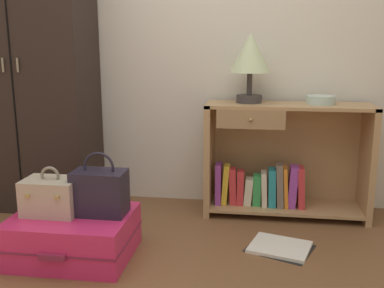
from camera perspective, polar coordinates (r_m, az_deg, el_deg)
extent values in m
cube|color=silver|center=(3.22, -0.56, 15.58)|extent=(6.40, 0.10, 2.60)
cube|color=black|center=(3.28, -20.28, 9.69)|extent=(0.85, 0.45, 2.02)
cube|color=black|center=(3.08, -22.30, 9.40)|extent=(0.01, 0.01, 1.92)
cylinder|color=gray|center=(3.10, -23.19, 9.34)|extent=(0.01, 0.01, 0.09)
cylinder|color=gray|center=(3.04, -21.56, 9.43)|extent=(0.01, 0.01, 0.09)
cube|color=tan|center=(3.04, 2.23, -1.76)|extent=(0.04, 0.34, 0.76)
cube|color=tan|center=(3.11, 21.63, -2.30)|extent=(0.04, 0.34, 0.76)
cube|color=tan|center=(2.96, 12.37, 4.85)|extent=(1.08, 0.34, 0.02)
cube|color=tan|center=(3.13, 11.77, -7.83)|extent=(1.00, 0.34, 0.02)
cube|color=tan|center=(3.19, 11.86, -1.32)|extent=(1.00, 0.01, 0.74)
cube|color=#9D7950|center=(2.81, 7.57, 3.15)|extent=(0.43, 0.02, 0.12)
sphere|color=#9E844C|center=(2.79, 7.57, 3.10)|extent=(0.02, 0.02, 0.02)
cube|color=purple|center=(3.06, 3.44, -5.10)|extent=(0.04, 0.12, 0.28)
cube|color=gold|center=(3.05, 4.34, -5.19)|extent=(0.05, 0.10, 0.27)
cube|color=red|center=(3.05, 5.29, -5.42)|extent=(0.05, 0.09, 0.25)
cube|color=red|center=(3.05, 6.26, -5.58)|extent=(0.05, 0.09, 0.24)
cube|color=beige|center=(3.06, 7.27, -6.06)|extent=(0.06, 0.08, 0.19)
cube|color=green|center=(3.06, 8.36, -5.85)|extent=(0.05, 0.08, 0.21)
cube|color=beige|center=(3.05, 9.26, -5.69)|extent=(0.05, 0.12, 0.24)
cube|color=teal|center=(3.05, 10.26, -5.51)|extent=(0.06, 0.12, 0.26)
cube|color=#726659|center=(3.05, 11.22, -5.20)|extent=(0.06, 0.13, 0.30)
cube|color=orange|center=(3.06, 11.94, -5.43)|extent=(0.04, 0.13, 0.27)
cube|color=purple|center=(3.06, 12.83, -5.35)|extent=(0.07, 0.11, 0.29)
cube|color=red|center=(3.06, 13.83, -5.43)|extent=(0.06, 0.13, 0.28)
cylinder|color=#3D3838|center=(2.98, 7.36, 5.79)|extent=(0.17, 0.17, 0.05)
cylinder|color=#3D3838|center=(2.97, 7.42, 7.69)|extent=(0.04, 0.04, 0.15)
cone|color=beige|center=(2.96, 7.53, 11.58)|extent=(0.27, 0.27, 0.25)
cylinder|color=silver|center=(3.01, 16.22, 5.49)|extent=(0.19, 0.19, 0.05)
cube|color=#DB2860|center=(2.54, -15.04, -11.30)|extent=(0.63, 0.49, 0.24)
cube|color=maroon|center=(2.54, -15.04, -11.30)|extent=(0.64, 0.50, 0.01)
cube|color=maroon|center=(2.33, -17.58, -13.75)|extent=(0.14, 0.02, 0.03)
cube|color=#B7A88E|center=(2.51, -17.64, -6.45)|extent=(0.29, 0.20, 0.19)
torus|color=gray|center=(2.47, -17.81, -3.94)|extent=(0.11, 0.02, 0.11)
cube|color=tan|center=(2.45, -20.43, -6.31)|extent=(0.02, 0.01, 0.02)
cube|color=tan|center=(2.38, -17.03, -6.62)|extent=(0.02, 0.01, 0.02)
cube|color=#231E2D|center=(2.43, -11.78, -6.15)|extent=(0.28, 0.17, 0.24)
torus|color=#231E2D|center=(2.39, -11.93, -2.98)|extent=(0.17, 0.01, 0.17)
cube|color=white|center=(2.63, 11.25, -12.89)|extent=(0.39, 0.35, 0.02)
cube|color=black|center=(2.63, 11.24, -13.03)|extent=(0.42, 0.39, 0.01)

